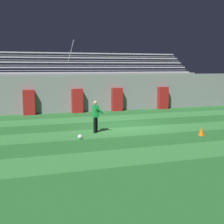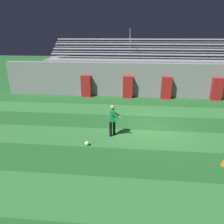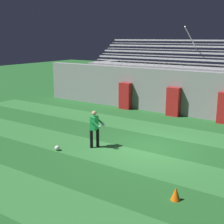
{
  "view_description": "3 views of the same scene",
  "coord_description": "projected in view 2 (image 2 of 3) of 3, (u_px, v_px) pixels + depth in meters",
  "views": [
    {
      "loc": [
        -6.25,
        -16.72,
        3.37
      ],
      "look_at": [
        -1.61,
        -2.51,
        1.21
      ],
      "focal_mm": 50.0,
      "sensor_mm": 36.0,
      "label": 1
    },
    {
      "loc": [
        -1.12,
        -11.71,
        5.06
      ],
      "look_at": [
        -2.11,
        -1.74,
        1.45
      ],
      "focal_mm": 35.0,
      "sensor_mm": 36.0,
      "label": 2
    },
    {
      "loc": [
        5.89,
        -11.77,
        4.78
      ],
      "look_at": [
        -1.6,
        -0.74,
        1.57
      ],
      "focal_mm": 50.0,
      "sensor_mm": 36.0,
      "label": 3
    }
  ],
  "objects": [
    {
      "name": "ground_plane",
      "position": [
        151.0,
        127.0,
        12.57
      ],
      "size": [
        80.0,
        80.0,
        0.0
      ],
      "primitive_type": "plane",
      "color": "#236028"
    },
    {
      "name": "water_bottle",
      "position": [
        189.0,
        102.0,
        16.65
      ],
      "size": [
        0.07,
        0.07,
        0.24
      ],
      "primitive_type": "cylinder",
      "color": "#1E8CD8",
      "rests_on": "ground"
    },
    {
      "name": "padding_pillar_gate_left",
      "position": [
        128.0,
        87.0,
        17.99
      ],
      "size": [
        0.8,
        0.44,
        1.78
      ],
      "primitive_type": "cube",
      "color": "#B21E1E",
      "rests_on": "ground"
    },
    {
      "name": "goalkeeper",
      "position": [
        113.0,
        118.0,
        11.19
      ],
      "size": [
        0.6,
        0.65,
        1.67
      ],
      "color": "black",
      "rests_on": "ground"
    },
    {
      "name": "padding_pillar_far_right",
      "position": [
        217.0,
        89.0,
        17.33
      ],
      "size": [
        0.8,
        0.44,
        1.78
      ],
      "primitive_type": "cube",
      "color": "#B21E1E",
      "rests_on": "ground"
    },
    {
      "name": "turf_stripe_near",
      "position": [
        164.0,
        202.0,
        6.96
      ],
      "size": [
        28.0,
        2.19,
        0.01
      ],
      "primitive_type": "cube",
      "color": "#337A38",
      "rests_on": "ground"
    },
    {
      "name": "back_wall",
      "position": [
        147.0,
        80.0,
        18.18
      ],
      "size": [
        24.0,
        0.6,
        2.8
      ],
      "primitive_type": "cube",
      "color": "gray",
      "rests_on": "ground"
    },
    {
      "name": "turf_stripe_far",
      "position": [
        149.0,
        111.0,
        15.15
      ],
      "size": [
        28.0,
        2.19,
        0.01
      ],
      "primitive_type": "cube",
      "color": "#337A38",
      "rests_on": "ground"
    },
    {
      "name": "bleacher_stand",
      "position": [
        146.0,
        74.0,
        20.34
      ],
      "size": [
        18.0,
        4.05,
        5.43
      ],
      "color": "gray",
      "rests_on": "ground"
    },
    {
      "name": "soccer_ball",
      "position": [
        87.0,
        143.0,
        10.43
      ],
      "size": [
        0.22,
        0.22,
        0.22
      ],
      "primitive_type": "sphere",
      "color": "white",
      "rests_on": "ground"
    },
    {
      "name": "padding_pillar_far_left",
      "position": [
        86.0,
        86.0,
        18.31
      ],
      "size": [
        0.8,
        0.44,
        1.78
      ],
      "primitive_type": "cube",
      "color": "#B21E1E",
      "rests_on": "ground"
    },
    {
      "name": "turf_stripe_mid",
      "position": [
        154.0,
        139.0,
        11.06
      ],
      "size": [
        28.0,
        2.19,
        0.01
      ],
      "primitive_type": "cube",
      "color": "#337A38",
      "rests_on": "ground"
    },
    {
      "name": "padding_pillar_gate_right",
      "position": [
        166.0,
        88.0,
        17.7
      ],
      "size": [
        0.8,
        0.44,
        1.78
      ],
      "primitive_type": "cube",
      "color": "#B21E1E",
      "rests_on": "ground"
    }
  ]
}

